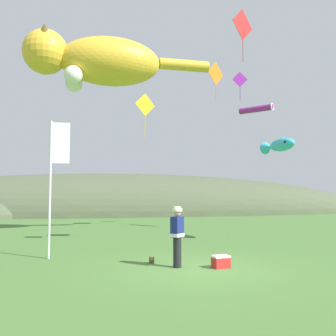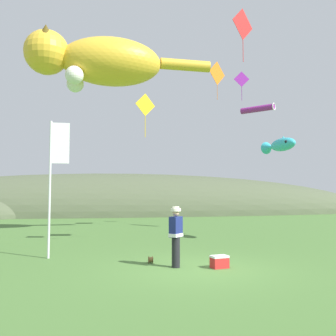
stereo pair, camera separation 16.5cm
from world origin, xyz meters
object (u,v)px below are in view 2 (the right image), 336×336
object	(u,v)px
kite_fish_windsock	(280,145)
kite_giant_cat	(98,61)
picnic_cooler	(219,262)
kite_diamond_red	(243,25)
kite_diamond_orange	(217,73)
festival_attendant	(176,235)
kite_tube_streamer	(258,109)
kite_diamond_gold	(145,105)
kite_spool	(151,260)
kite_diamond_violet	(242,80)
festival_banner_pole	(55,168)

from	to	relation	value
kite_fish_windsock	kite_giant_cat	bearing A→B (deg)	151.92
picnic_cooler	kite_fish_windsock	world-z (taller)	kite_fish_windsock
kite_diamond_red	kite_diamond_orange	bearing A→B (deg)	79.15
kite_fish_windsock	festival_attendant	bearing A→B (deg)	-141.14
kite_tube_streamer	kite_diamond_red	size ratio (longest dim) A/B	0.81
festival_attendant	kite_tube_streamer	size ratio (longest dim) A/B	0.99
kite_tube_streamer	kite_diamond_gold	size ratio (longest dim) A/B	0.96
kite_diamond_red	picnic_cooler	bearing A→B (deg)	-123.97
kite_fish_windsock	kite_diamond_gold	world-z (taller)	kite_diamond_gold
kite_spool	kite_diamond_violet	size ratio (longest dim) A/B	0.11
kite_giant_cat	kite_diamond_red	bearing A→B (deg)	-47.34
kite_fish_windsock	kite_diamond_orange	distance (m)	7.60
festival_attendant	picnic_cooler	distance (m)	1.49
festival_attendant	kite_diamond_red	world-z (taller)	kite_diamond_red
picnic_cooler	kite_tube_streamer	xyz separation A→B (m)	(5.74, 9.63, 6.93)
festival_attendant	picnic_cooler	bearing A→B (deg)	-14.62
kite_diamond_red	kite_giant_cat	bearing A→B (deg)	132.66
kite_fish_windsock	kite_diamond_gold	bearing A→B (deg)	-178.13
kite_spool	kite_diamond_gold	bearing A→B (deg)	85.26
picnic_cooler	kite_fish_windsock	bearing A→B (deg)	47.40
festival_banner_pole	kite_diamond_orange	distance (m)	13.30
festival_banner_pole	kite_diamond_violet	bearing A→B (deg)	40.98
kite_diamond_violet	kite_fish_windsock	bearing A→B (deg)	-98.54
kite_tube_streamer	picnic_cooler	bearing A→B (deg)	-120.80
festival_banner_pole	kite_diamond_violet	xyz separation A→B (m)	(10.60, 9.21, 6.50)
festival_attendant	kite_diamond_violet	world-z (taller)	kite_diamond_violet
festival_banner_pole	kite_tube_streamer	size ratio (longest dim) A/B	2.59
kite_fish_windsock	kite_diamond_violet	distance (m)	8.61
kite_tube_streamer	kite_diamond_orange	distance (m)	3.30
kite_giant_cat	kite_diamond_violet	distance (m)	9.51
kite_giant_cat	kite_diamond_orange	world-z (taller)	kite_giant_cat
kite_giant_cat	kite_diamond_violet	size ratio (longest dim) A/B	5.25
kite_diamond_gold	kite_diamond_red	bearing A→B (deg)	-23.54
festival_attendant	festival_banner_pole	size ratio (longest dim) A/B	0.38
festival_attendant	kite_spool	xyz separation A→B (m)	(-0.62, 0.84, -0.85)
festival_attendant	kite_giant_cat	distance (m)	12.51
kite_diamond_orange	kite_spool	bearing A→B (deg)	-119.89
festival_attendant	kite_tube_streamer	world-z (taller)	kite_tube_streamer
festival_banner_pole	kite_fish_windsock	world-z (taller)	kite_fish_windsock
kite_tube_streamer	kite_diamond_gold	distance (m)	8.80
festival_banner_pole	kite_diamond_orange	xyz separation A→B (m)	(8.53, 7.98, 6.37)
picnic_cooler	kite_diamond_violet	world-z (taller)	kite_diamond_violet
kite_diamond_violet	kite_tube_streamer	bearing A→B (deg)	-88.26
kite_spool	kite_fish_windsock	world-z (taller)	kite_fish_windsock
festival_banner_pole	kite_giant_cat	xyz separation A→B (m)	(1.42, 6.75, 6.20)
kite_giant_cat	kite_diamond_orange	xyz separation A→B (m)	(7.11, 1.22, 0.18)
kite_giant_cat	kite_spool	bearing A→B (deg)	-78.60
festival_attendant	kite_fish_windsock	size ratio (longest dim) A/B	0.79
festival_banner_pole	festival_attendant	bearing A→B (deg)	-32.24
picnic_cooler	kite_fish_windsock	distance (m)	8.04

